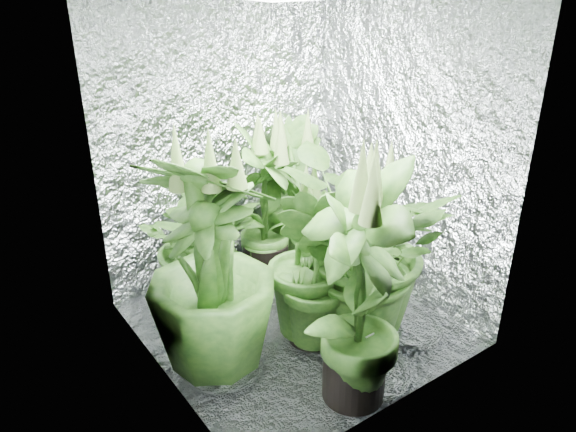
# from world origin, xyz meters

# --- Properties ---
(ground) EXTENTS (1.60, 1.60, 0.00)m
(ground) POSITION_xyz_m (0.00, 0.00, 0.00)
(ground) COLOR silver
(ground) RESTS_ON ground
(walls) EXTENTS (1.62, 1.62, 2.00)m
(walls) POSITION_xyz_m (0.00, 0.00, 1.00)
(walls) COLOR silver
(walls) RESTS_ON ground
(plant_a) EXTENTS (0.87, 0.87, 0.86)m
(plant_a) POSITION_xyz_m (-0.31, 0.54, 0.40)
(plant_a) COLOR black
(plant_a) RESTS_ON ground
(plant_b) EXTENTS (0.77, 0.77, 1.13)m
(plant_b) POSITION_xyz_m (0.14, 0.52, 0.52)
(plant_b) COLOR black
(plant_b) RESTS_ON ground
(plant_c) EXTENTS (0.58, 0.58, 1.09)m
(plant_c) POSITION_xyz_m (0.41, 0.64, 0.49)
(plant_c) COLOR black
(plant_c) RESTS_ON ground
(plant_d) EXTENTS (0.92, 0.92, 1.27)m
(plant_d) POSITION_xyz_m (-0.55, -0.05, 0.59)
(plant_d) COLOR black
(plant_d) RESTS_ON ground
(plant_e) EXTENTS (1.29, 1.29, 1.13)m
(plant_e) POSITION_xyz_m (0.27, -0.29, 0.54)
(plant_e) COLOR black
(plant_e) RESTS_ON ground
(plant_f) EXTENTS (0.76, 0.76, 1.29)m
(plant_f) POSITION_xyz_m (-0.12, -0.64, 0.60)
(plant_f) COLOR black
(plant_f) RESTS_ON ground
(plant_g) EXTENTS (0.64, 0.64, 1.03)m
(plant_g) POSITION_xyz_m (-0.01, -0.17, 0.48)
(plant_g) COLOR black
(plant_g) RESTS_ON ground
(circulation_fan) EXTENTS (0.16, 0.30, 0.34)m
(circulation_fan) POSITION_xyz_m (0.61, 0.31, 0.15)
(circulation_fan) COLOR black
(circulation_fan) RESTS_ON ground
(plant_label) EXTENTS (0.05, 0.03, 0.09)m
(plant_label) POSITION_xyz_m (-0.05, -0.67, 0.30)
(plant_label) COLOR white
(plant_label) RESTS_ON plant_f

